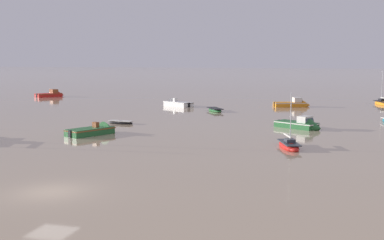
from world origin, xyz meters
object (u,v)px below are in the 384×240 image
(motorboat_moored_2, at_px, (53,95))
(sailboat_moored_2, at_px, (383,103))
(motorboat_moored_5, at_px, (303,126))
(motorboat_moored_7, at_px, (97,131))
(sailboat_moored_4, at_px, (289,145))
(rowboat_moored_0, at_px, (215,110))
(rowboat_moored_1, at_px, (121,122))
(motorboat_moored_4, at_px, (295,105))
(motorboat_moored_1, at_px, (175,104))

(motorboat_moored_2, relative_size, sailboat_moored_2, 1.02)
(sailboat_moored_2, relative_size, motorboat_moored_5, 1.03)
(motorboat_moored_7, bearing_deg, sailboat_moored_4, -73.43)
(rowboat_moored_0, distance_m, motorboat_moored_7, 26.74)
(rowboat_moored_1, bearing_deg, motorboat_moored_2, -42.17)
(motorboat_moored_7, bearing_deg, sailboat_moored_2, -11.04)
(motorboat_moored_2, distance_m, sailboat_moored_2, 64.54)
(motorboat_moored_2, relative_size, rowboat_moored_0, 1.40)
(motorboat_moored_2, distance_m, sailboat_moored_4, 71.43)
(rowboat_moored_0, bearing_deg, sailboat_moored_2, -85.33)
(motorboat_moored_4, relative_size, rowboat_moored_1, 1.89)
(sailboat_moored_4, bearing_deg, motorboat_moored_4, 164.33)
(motorboat_moored_1, height_order, sailboat_moored_4, sailboat_moored_4)
(motorboat_moored_5, bearing_deg, sailboat_moored_2, 103.07)
(motorboat_moored_1, xyz_separation_m, motorboat_moored_7, (1.88, -32.47, -0.01))
(motorboat_moored_2, relative_size, sailboat_moored_4, 1.21)
(rowboat_moored_0, height_order, sailboat_moored_4, sailboat_moored_4)
(sailboat_moored_4, bearing_deg, rowboat_moored_0, -174.06)
(sailboat_moored_2, bearing_deg, sailboat_moored_4, 148.03)
(motorboat_moored_1, height_order, motorboat_moored_4, motorboat_moored_4)
(motorboat_moored_1, bearing_deg, rowboat_moored_1, 123.85)
(motorboat_moored_5, bearing_deg, motorboat_moored_2, 177.86)
(motorboat_moored_1, xyz_separation_m, motorboat_moored_4, (19.53, 4.19, 0.06))
(motorboat_moored_4, height_order, sailboat_moored_2, sailboat_moored_2)
(motorboat_moored_1, relative_size, sailboat_moored_4, 1.23)
(motorboat_moored_4, distance_m, rowboat_moored_0, 15.42)
(sailboat_moored_2, bearing_deg, motorboat_moored_1, 91.40)
(motorboat_moored_2, relative_size, motorboat_moored_5, 1.05)
(motorboat_moored_4, distance_m, motorboat_moored_7, 40.69)
(motorboat_moored_4, distance_m, sailboat_moored_4, 39.59)
(motorboat_moored_5, bearing_deg, motorboat_moored_7, -122.70)
(sailboat_moored_2, xyz_separation_m, sailboat_moored_4, (-11.61, -47.29, -0.04))
(rowboat_moored_0, height_order, motorboat_moored_7, motorboat_moored_7)
(rowboat_moored_1, distance_m, sailboat_moored_4, 24.15)
(motorboat_moored_2, height_order, rowboat_moored_1, motorboat_moored_2)
(motorboat_moored_2, bearing_deg, motorboat_moored_7, -111.66)
(motorboat_moored_5, bearing_deg, rowboat_moored_0, 162.64)
(sailboat_moored_2, height_order, sailboat_moored_4, sailboat_moored_2)
(rowboat_moored_0, distance_m, rowboat_moored_1, 18.96)
(motorboat_moored_4, relative_size, sailboat_moored_2, 1.04)
(rowboat_moored_0, relative_size, sailboat_moored_2, 0.73)
(motorboat_moored_5, xyz_separation_m, rowboat_moored_1, (-21.65, -1.51, -0.19))
(motorboat_moored_2, distance_m, motorboat_moored_4, 51.07)
(sailboat_moored_2, xyz_separation_m, motorboat_moored_5, (-11.24, -34.36, 0.06))
(rowboat_moored_0, relative_size, sailboat_moored_4, 0.86)
(motorboat_moored_1, relative_size, motorboat_moored_7, 1.02)
(motorboat_moored_1, distance_m, rowboat_moored_0, 10.73)
(motorboat_moored_2, height_order, sailboat_moored_2, sailboat_moored_2)
(motorboat_moored_4, distance_m, rowboat_moored_1, 33.76)
(motorboat_moored_4, relative_size, rowboat_moored_0, 1.43)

